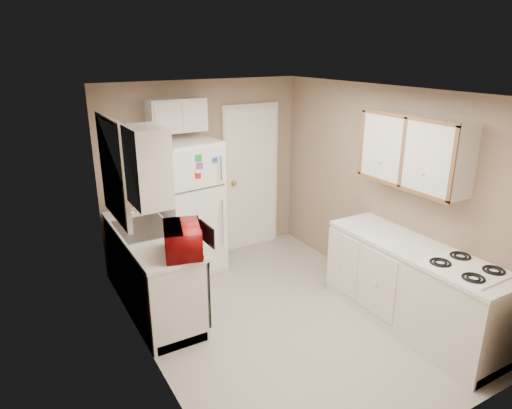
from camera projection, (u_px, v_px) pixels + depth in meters
floor at (279, 317)px, 4.96m from camera, size 3.80×3.80×0.00m
ceiling at (283, 91)px, 4.18m from camera, size 3.80×3.80×0.00m
wall_left at (144, 242)px, 3.91m from camera, size 3.80×3.80×0.00m
wall_right at (383, 193)px, 5.23m from camera, size 3.80×3.80×0.00m
wall_back at (204, 172)px, 6.12m from camera, size 2.80×2.80×0.00m
wall_front at (437, 300)px, 3.01m from camera, size 2.80×2.80×0.00m
left_counter at (152, 270)px, 5.03m from camera, size 0.60×1.80×0.90m
dishwasher at (197, 284)px, 4.66m from camera, size 0.03×0.58×0.72m
sink at (145, 232)px, 5.02m from camera, size 0.54×0.74×0.16m
microwave at (183, 239)px, 4.35m from camera, size 0.58×0.42×0.34m
soap_bottle at (128, 208)px, 5.33m from camera, size 0.11×0.11×0.19m
window_blinds at (114, 169)px, 4.66m from camera, size 0.10×0.98×1.08m
upper_cabinet_left at (148, 167)px, 3.96m from camera, size 0.30×0.45×0.70m
refrigerator at (190, 206)px, 5.83m from camera, size 0.78×0.76×1.71m
cabinet_over_fridge at (176, 115)px, 5.55m from camera, size 0.70×0.30×0.40m
interior_door at (251, 178)px, 6.48m from camera, size 0.86×0.06×2.08m
right_counter at (412, 287)px, 4.68m from camera, size 0.60×2.00×0.90m
stove at (458, 318)px, 4.26m from camera, size 0.53×0.65×0.77m
upper_cabinet_right at (414, 151)px, 4.56m from camera, size 0.30×1.20×0.70m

